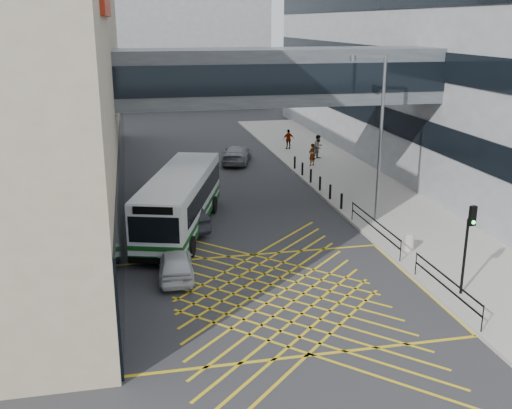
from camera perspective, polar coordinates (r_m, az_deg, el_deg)
ground at (r=23.98m, az=1.99°, el=-8.71°), size 120.00×120.00×0.00m
building_right at (r=53.63m, az=21.98°, el=15.41°), size 24.09×44.00×20.00m
building_far at (r=81.03m, az=-9.97°, el=15.78°), size 28.00×16.00×18.00m
skybridge at (r=34.09m, az=2.21°, el=12.12°), size 20.00×4.10×3.00m
pavement at (r=40.03m, az=9.41°, el=1.84°), size 6.00×54.00×0.16m
box_junction at (r=23.97m, az=1.99°, el=-8.70°), size 12.00×9.00×0.01m
bus at (r=31.04m, az=-7.19°, el=0.43°), size 5.50×10.98×3.01m
car_white at (r=25.61m, az=-7.65°, el=-5.58°), size 1.80×4.02×1.26m
car_dark at (r=31.39m, az=-7.71°, el=-0.95°), size 3.67×5.51×1.61m
car_silver at (r=45.99m, az=-1.83°, el=4.86°), size 3.31×5.06×1.46m
traffic_light at (r=24.20m, az=19.58°, el=-2.96°), size 0.27×0.43×3.66m
street_lamp at (r=31.85m, az=11.51°, el=7.07°), size 1.96×0.31×8.65m
litter_bin at (r=28.90m, az=14.38°, el=-3.45°), size 0.46×0.46×0.80m
kerb_railings at (r=27.16m, az=13.83°, el=-4.03°), size 0.05×12.54×1.00m
bollards at (r=39.00m, az=5.67°, el=2.39°), size 0.14×10.14×0.90m
pedestrian_a at (r=44.58m, az=5.35°, el=4.75°), size 0.81×0.76×1.65m
pedestrian_b at (r=46.97m, az=5.96°, el=5.48°), size 1.04×0.93×1.84m
pedestrian_c at (r=50.38m, az=3.12°, el=6.22°), size 1.01×0.55×1.66m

